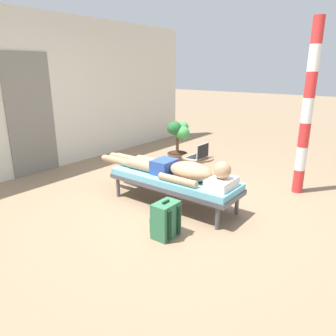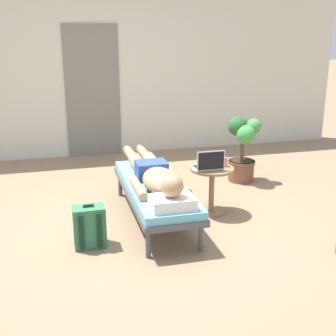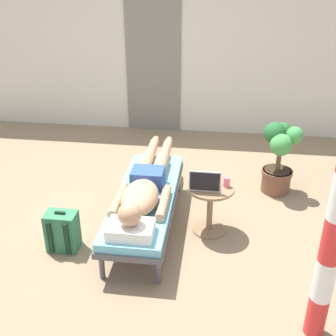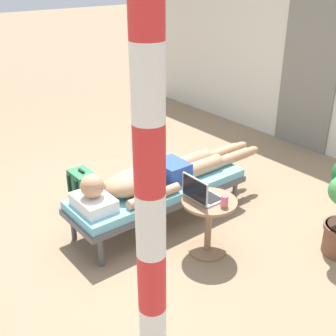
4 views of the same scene
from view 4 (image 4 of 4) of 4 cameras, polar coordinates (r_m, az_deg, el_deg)
The scene contains 9 objects.
ground_plane at distance 4.40m, azimuth -1.86°, elevation -6.98°, with size 40.00×40.00×0.00m, color #8C7256.
house_door_panel at distance 6.13m, azimuth 17.97°, elevation 11.69°, with size 0.84×0.03×2.04m, color slate.
lounge_chair at distance 4.23m, azimuth -1.20°, elevation -3.03°, with size 0.60×1.82×0.42m.
person_reclining at distance 4.13m, azimuth -1.57°, elevation -1.08°, with size 0.53×2.17×0.32m.
side_table at distance 3.81m, azimuth 5.36°, elevation -6.42°, with size 0.48×0.48×0.52m.
laptop at distance 3.70m, azimuth 4.29°, elevation -3.35°, with size 0.31×0.24×0.23m.
drink_glass at distance 3.63m, azimuth 7.42°, elevation -4.34°, with size 0.06×0.06×0.10m, color #D86672.
backpack at distance 4.65m, azimuth -11.03°, elevation -2.76°, with size 0.30×0.26×0.42m.
porch_post at distance 2.12m, azimuth -2.29°, elevation -7.43°, with size 0.15×0.15×2.43m.
Camera 4 is at (3.00, -2.19, 2.37)m, focal length 46.44 mm.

